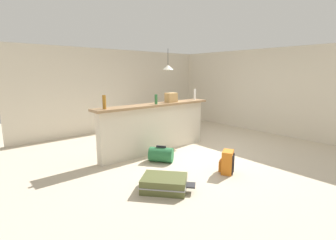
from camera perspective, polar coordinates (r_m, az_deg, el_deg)
ground_plane at (r=5.95m, az=4.66°, el=-7.03°), size 13.00×13.00×0.05m
wall_back at (r=8.12m, az=-10.73°, el=6.79°), size 6.60×0.10×2.50m
wall_right at (r=8.29m, az=18.43°, el=6.51°), size 0.10×6.00×2.50m
partition_half_wall at (r=5.66m, az=-2.83°, el=-2.09°), size 2.80×0.20×1.07m
bar_countertop at (r=5.56m, az=-2.88°, el=3.53°), size 2.96×0.40×0.05m
bottle_amber at (r=4.85m, az=-14.49°, el=4.01°), size 0.07×0.07×0.27m
bottle_green at (r=5.46m, az=-2.77°, el=4.80°), size 0.06×0.06×0.22m
bottle_white at (r=6.41m, az=6.20°, el=5.90°), size 0.06×0.06×0.27m
grocery_bag at (r=5.81m, az=0.73°, el=5.20°), size 0.26×0.18×0.22m
dining_table at (r=7.61m, az=0.64°, el=2.15°), size 1.10×0.80×0.74m
dining_chair_near_partition at (r=7.19m, az=2.71°, el=0.56°), size 0.41×0.41×0.93m
pendant_lamp at (r=7.52m, az=-0.01°, el=12.03°), size 0.34×0.34×0.66m
suitcase_flat_olive at (r=3.96m, az=-0.83°, el=-14.40°), size 0.82×0.85×0.22m
backpack_orange at (r=4.66m, az=13.44°, el=-9.48°), size 0.33×0.32×0.42m
duffel_bag_green at (r=5.11m, az=-1.58°, el=-7.97°), size 0.53×0.56×0.34m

